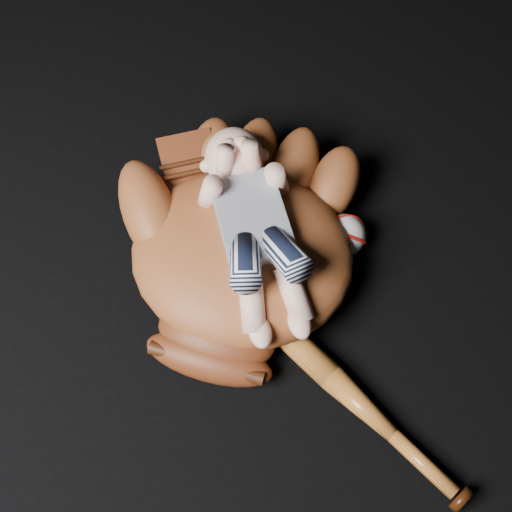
# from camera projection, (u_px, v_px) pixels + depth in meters

# --- Properties ---
(baseball_glove) EXTENTS (0.64, 0.68, 0.17)m
(baseball_glove) POSITION_uv_depth(u_px,v_px,m) (242.00, 248.00, 1.09)
(baseball_glove) COLOR brown
(baseball_glove) RESTS_ON ground
(newborn_baby) EXTENTS (0.24, 0.42, 0.16)m
(newborn_baby) POSITION_uv_depth(u_px,v_px,m) (256.00, 231.00, 1.04)
(newborn_baby) COLOR #F7B69F
(newborn_baby) RESTS_ON baseball_glove
(baseball_bat) EXTENTS (0.35, 0.40, 0.05)m
(baseball_bat) POSITION_uv_depth(u_px,v_px,m) (344.00, 389.00, 1.03)
(baseball_bat) COLOR #A3591F
(baseball_bat) RESTS_ON ground
(baseball) EXTENTS (0.09, 0.09, 0.08)m
(baseball) POSITION_uv_depth(u_px,v_px,m) (344.00, 235.00, 1.16)
(baseball) COLOR white
(baseball) RESTS_ON ground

